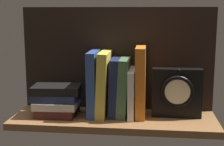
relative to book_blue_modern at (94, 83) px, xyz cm
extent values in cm
cube|color=brown|center=(7.86, -2.83, -13.28)|extent=(75.17, 24.81, 2.50)
cube|color=black|center=(7.86, 8.97, 8.07)|extent=(75.17, 1.20, 40.21)
cube|color=#2D4C8E|center=(0.00, 0.00, 0.00)|extent=(3.44, 16.43, 24.09)
cube|color=gold|center=(3.67, 0.00, -0.09)|extent=(4.48, 16.64, 24.00)
cube|color=#192147|center=(7.36, 0.00, -1.34)|extent=(3.87, 13.45, 21.46)
cube|color=#476B44|center=(11.07, 0.00, -1.32)|extent=(4.49, 13.69, 21.55)
cube|color=silver|center=(14.27, 0.00, -3.30)|extent=(2.38, 16.75, 17.48)
cube|color=orange|center=(17.48, 0.00, 0.91)|extent=(3.84, 14.61, 25.92)
cube|color=black|center=(30.79, 0.18, -2.99)|extent=(18.08, 4.61, 18.08)
torus|color=black|center=(30.79, -2.52, -1.89)|extent=(11.83, 1.45, 11.83)
cylinder|color=beige|center=(30.79, -2.52, -1.89)|extent=(9.55, 0.60, 9.55)
cube|color=black|center=(31.43, -3.02, -2.87)|extent=(1.54, 0.30, 2.11)
cube|color=black|center=(32.08, -3.02, -0.54)|extent=(2.79, 0.30, 2.91)
torus|color=black|center=(30.79, -2.12, 5.03)|extent=(2.44, 0.44, 2.44)
cube|color=#471E19|center=(-13.49, -2.71, -10.51)|extent=(14.18, 13.54, 3.05)
cube|color=beige|center=(-13.79, -3.25, -7.70)|extent=(16.17, 13.83, 2.57)
cube|color=#232D4C|center=(-14.10, -2.99, -5.04)|extent=(17.04, 11.74, 2.75)
cube|color=black|center=(-13.73, -2.96, -2.17)|extent=(18.37, 12.30, 2.99)
camera|label=1|loc=(20.78, -121.33, 26.53)|focal=53.61mm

